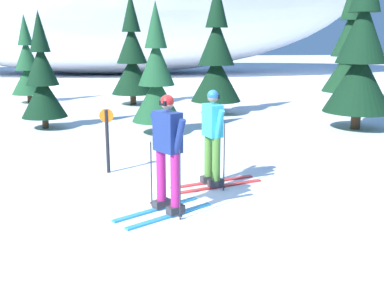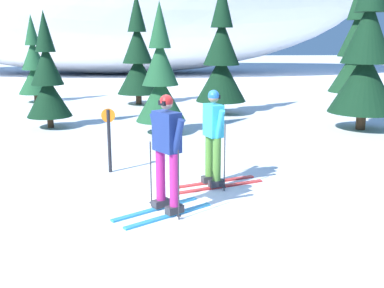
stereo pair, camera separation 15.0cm
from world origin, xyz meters
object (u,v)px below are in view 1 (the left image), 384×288
(skier_navy_jacket, at_px, (167,151))
(pine_tree_far_right, at_px, (349,51))
(skier_cyan_jacket, at_px, (213,137))
(pine_tree_center_left, at_px, (132,59))
(trail_marker_post, at_px, (107,136))
(pine_tree_far_left, at_px, (27,66))
(pine_tree_center_right, at_px, (216,59))
(pine_tree_center, at_px, (156,80))
(pine_tree_right, at_px, (361,56))
(pine_tree_left, at_px, (42,80))

(skier_navy_jacket, distance_m, pine_tree_far_right, 13.78)
(skier_cyan_jacket, relative_size, pine_tree_center_left, 0.41)
(skier_navy_jacket, xyz_separation_m, pine_tree_center_left, (-1.11, 11.97, 0.84))
(skier_navy_jacket, xyz_separation_m, trail_marker_post, (-1.15, 2.27, -0.25))
(pine_tree_far_left, bearing_deg, pine_tree_center_left, -11.54)
(skier_cyan_jacket, bearing_deg, pine_tree_center_right, 82.33)
(pine_tree_center, bearing_deg, pine_tree_center_right, 57.66)
(pine_tree_center_left, distance_m, pine_tree_center_right, 3.99)
(pine_tree_center_left, distance_m, pine_tree_far_right, 8.71)
(pine_tree_far_left, height_order, trail_marker_post, pine_tree_far_left)
(skier_cyan_jacket, relative_size, pine_tree_center, 0.49)
(pine_tree_right, height_order, trail_marker_post, pine_tree_right)
(skier_cyan_jacket, xyz_separation_m, trail_marker_post, (-2.01, 1.01, -0.17))
(trail_marker_post, bearing_deg, pine_tree_far_right, 46.43)
(pine_tree_left, xyz_separation_m, pine_tree_center, (3.37, -1.05, 0.08))
(skier_navy_jacket, height_order, pine_tree_far_right, pine_tree_far_right)
(pine_tree_left, relative_size, trail_marker_post, 2.63)
(pine_tree_center, bearing_deg, trail_marker_post, -104.76)
(skier_navy_jacket, relative_size, pine_tree_left, 0.54)
(pine_tree_far_right, bearing_deg, pine_tree_center, -145.24)
(pine_tree_center_right, bearing_deg, pine_tree_far_right, 19.97)
(pine_tree_center_right, bearing_deg, trail_marker_post, -113.53)
(pine_tree_center_right, height_order, trail_marker_post, pine_tree_center_right)
(skier_cyan_jacket, bearing_deg, trail_marker_post, 153.43)
(pine_tree_left, distance_m, pine_tree_far_right, 11.93)
(pine_tree_left, bearing_deg, pine_tree_right, -5.07)
(pine_tree_center, xyz_separation_m, trail_marker_post, (-1.01, -3.82, -0.78))
(skier_navy_jacket, height_order, pine_tree_center_right, pine_tree_center_right)
(skier_cyan_jacket, height_order, skier_navy_jacket, skier_navy_jacket)
(pine_tree_center_left, distance_m, trail_marker_post, 9.76)
(pine_tree_far_left, xyz_separation_m, pine_tree_far_right, (13.04, -1.40, 0.63))
(skier_navy_jacket, bearing_deg, pine_tree_far_left, 113.00)
(pine_tree_center_left, bearing_deg, pine_tree_left, -116.49)
(skier_navy_jacket, xyz_separation_m, pine_tree_right, (5.78, 6.31, 1.16))
(pine_tree_center, distance_m, pine_tree_center_right, 3.95)
(pine_tree_center, distance_m, trail_marker_post, 4.02)
(trail_marker_post, bearing_deg, pine_tree_far_left, 112.12)
(pine_tree_left, relative_size, pine_tree_center_right, 0.75)
(pine_tree_center_left, xyz_separation_m, pine_tree_center, (0.96, -5.88, -0.31))
(skier_cyan_jacket, height_order, pine_tree_center_left, pine_tree_center_left)
(skier_navy_jacket, bearing_deg, pine_tree_left, 116.22)
(pine_tree_far_right, bearing_deg, skier_navy_jacket, -123.50)
(pine_tree_far_right, bearing_deg, skier_cyan_jacket, -123.43)
(pine_tree_center_right, distance_m, pine_tree_right, 4.93)
(skier_cyan_jacket, relative_size, pine_tree_right, 0.35)
(pine_tree_right, bearing_deg, trail_marker_post, -149.76)
(skier_navy_jacket, bearing_deg, pine_tree_far_right, 56.50)
(skier_cyan_jacket, relative_size, trail_marker_post, 1.36)
(pine_tree_far_left, distance_m, pine_tree_far_right, 13.13)
(pine_tree_far_right, height_order, trail_marker_post, pine_tree_far_right)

